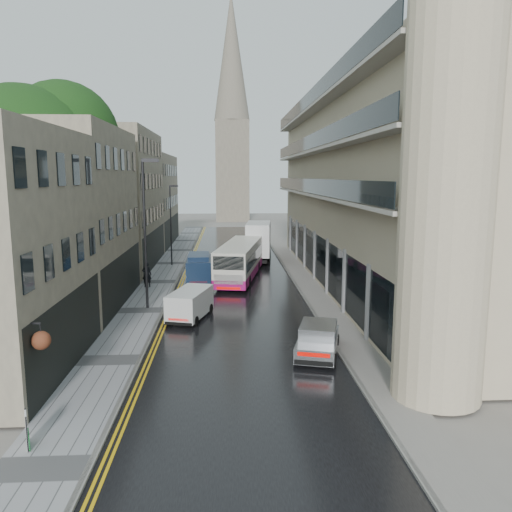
{
  "coord_description": "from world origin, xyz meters",
  "views": [
    {
      "loc": [
        -0.63,
        -10.48,
        8.16
      ],
      "look_at": [
        1.05,
        18.0,
        3.58
      ],
      "focal_mm": 35.0,
      "sensor_mm": 36.0,
      "label": 1
    }
  ],
  "objects_px": {
    "tree_near": "(26,197)",
    "pedestrian": "(147,274)",
    "tree_far": "(91,199)",
    "white_van": "(169,309)",
    "navy_van": "(187,271)",
    "lamp_post_near": "(145,235)",
    "estate_sign": "(27,431)",
    "lamp_post_far": "(171,226)",
    "cream_bus": "(219,267)",
    "white_lorry": "(247,244)",
    "silver_hatchback": "(297,348)"
  },
  "relations": [
    {
      "from": "tree_near",
      "to": "pedestrian",
      "type": "distance_m",
      "value": 10.16
    },
    {
      "from": "tree_far",
      "to": "white_van",
      "type": "bearing_deg",
      "value": -63.27
    },
    {
      "from": "tree_far",
      "to": "navy_van",
      "type": "height_order",
      "value": "tree_far"
    },
    {
      "from": "pedestrian",
      "to": "lamp_post_near",
      "type": "xyz_separation_m",
      "value": [
        0.93,
        -5.88,
        3.58
      ]
    },
    {
      "from": "white_van",
      "to": "estate_sign",
      "type": "distance_m",
      "value": 12.99
    },
    {
      "from": "navy_van",
      "to": "lamp_post_far",
      "type": "xyz_separation_m",
      "value": [
        -2.09,
        8.86,
        2.54
      ]
    },
    {
      "from": "tree_far",
      "to": "white_van",
      "type": "xyz_separation_m",
      "value": [
        8.34,
        -16.56,
        -5.34
      ]
    },
    {
      "from": "pedestrian",
      "to": "cream_bus",
      "type": "bearing_deg",
      "value": -177.04
    },
    {
      "from": "pedestrian",
      "to": "estate_sign",
      "type": "height_order",
      "value": "pedestrian"
    },
    {
      "from": "tree_far",
      "to": "white_lorry",
      "type": "relative_size",
      "value": 1.72
    },
    {
      "from": "tree_near",
      "to": "cream_bus",
      "type": "height_order",
      "value": "tree_near"
    },
    {
      "from": "navy_van",
      "to": "lamp_post_near",
      "type": "bearing_deg",
      "value": -109.66
    },
    {
      "from": "white_van",
      "to": "lamp_post_far",
      "type": "bearing_deg",
      "value": 111.11
    },
    {
      "from": "silver_hatchback",
      "to": "estate_sign",
      "type": "height_order",
      "value": "silver_hatchback"
    },
    {
      "from": "navy_van",
      "to": "silver_hatchback",
      "type": "bearing_deg",
      "value": -71.11
    },
    {
      "from": "cream_bus",
      "to": "silver_hatchback",
      "type": "distance_m",
      "value": 16.18
    },
    {
      "from": "white_lorry",
      "to": "navy_van",
      "type": "relative_size",
      "value": 1.59
    },
    {
      "from": "cream_bus",
      "to": "white_lorry",
      "type": "distance_m",
      "value": 9.85
    },
    {
      "from": "cream_bus",
      "to": "lamp_post_far",
      "type": "bearing_deg",
      "value": 126.88
    },
    {
      "from": "white_lorry",
      "to": "white_van",
      "type": "height_order",
      "value": "white_lorry"
    },
    {
      "from": "tree_near",
      "to": "lamp_post_near",
      "type": "bearing_deg",
      "value": -1.51
    },
    {
      "from": "white_lorry",
      "to": "cream_bus",
      "type": "bearing_deg",
      "value": -98.68
    },
    {
      "from": "cream_bus",
      "to": "estate_sign",
      "type": "height_order",
      "value": "cream_bus"
    },
    {
      "from": "white_lorry",
      "to": "silver_hatchback",
      "type": "height_order",
      "value": "white_lorry"
    },
    {
      "from": "pedestrian",
      "to": "lamp_post_far",
      "type": "bearing_deg",
      "value": -95.01
    },
    {
      "from": "white_van",
      "to": "lamp_post_far",
      "type": "xyz_separation_m",
      "value": [
        -1.82,
        18.4,
        2.84
      ]
    },
    {
      "from": "tree_near",
      "to": "cream_bus",
      "type": "xyz_separation_m",
      "value": [
        11.28,
        5.95,
        -5.48
      ]
    },
    {
      "from": "silver_hatchback",
      "to": "white_van",
      "type": "relative_size",
      "value": 1.03
    },
    {
      "from": "cream_bus",
      "to": "tree_near",
      "type": "bearing_deg",
      "value": -141.96
    },
    {
      "from": "white_lorry",
      "to": "lamp_post_near",
      "type": "bearing_deg",
      "value": -107.62
    },
    {
      "from": "white_lorry",
      "to": "silver_hatchback",
      "type": "xyz_separation_m",
      "value": [
        1.1,
        -25.28,
        -1.16
      ]
    },
    {
      "from": "cream_bus",
      "to": "silver_hatchback",
      "type": "bearing_deg",
      "value": -66.95
    },
    {
      "from": "white_van",
      "to": "estate_sign",
      "type": "bearing_deg",
      "value": -86.96
    },
    {
      "from": "lamp_post_near",
      "to": "white_van",
      "type": "bearing_deg",
      "value": -68.59
    },
    {
      "from": "cream_bus",
      "to": "silver_hatchback",
      "type": "height_order",
      "value": "cream_bus"
    },
    {
      "from": "pedestrian",
      "to": "lamp_post_near",
      "type": "bearing_deg",
      "value": 99.12
    },
    {
      "from": "pedestrian",
      "to": "lamp_post_near",
      "type": "relative_size",
      "value": 0.21
    },
    {
      "from": "navy_van",
      "to": "pedestrian",
      "type": "xyz_separation_m",
      "value": [
        -2.92,
        -0.29,
        -0.13
      ]
    },
    {
      "from": "tree_far",
      "to": "pedestrian",
      "type": "distance_m",
      "value": 10.62
    },
    {
      "from": "cream_bus",
      "to": "white_van",
      "type": "bearing_deg",
      "value": -95.3
    },
    {
      "from": "navy_van",
      "to": "lamp_post_near",
      "type": "xyz_separation_m",
      "value": [
        -1.99,
        -6.16,
        3.45
      ]
    },
    {
      "from": "navy_van",
      "to": "estate_sign",
      "type": "distance_m",
      "value": 22.44
    },
    {
      "from": "lamp_post_near",
      "to": "estate_sign",
      "type": "distance_m",
      "value": 16.58
    },
    {
      "from": "tree_near",
      "to": "lamp_post_far",
      "type": "height_order",
      "value": "tree_near"
    },
    {
      "from": "tree_far",
      "to": "pedestrian",
      "type": "xyz_separation_m",
      "value": [
        5.7,
        -7.31,
        -5.18
      ]
    },
    {
      "from": "tree_far",
      "to": "white_lorry",
      "type": "bearing_deg",
      "value": 10.38
    },
    {
      "from": "lamp_post_near",
      "to": "estate_sign",
      "type": "bearing_deg",
      "value": -99.33
    },
    {
      "from": "silver_hatchback",
      "to": "lamp_post_near",
      "type": "relative_size",
      "value": 0.44
    },
    {
      "from": "tree_far",
      "to": "lamp_post_near",
      "type": "bearing_deg",
      "value": -63.31
    },
    {
      "from": "silver_hatchback",
      "to": "pedestrian",
      "type": "xyz_separation_m",
      "value": [
        -8.87,
        15.5,
        0.29
      ]
    }
  ]
}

